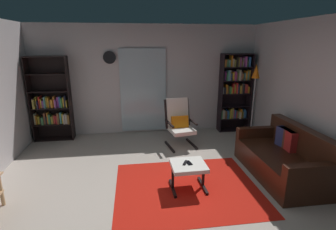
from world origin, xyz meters
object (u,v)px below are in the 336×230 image
bookshelf_near_sofa (235,89)px  floor_lamp_by_shelf (255,82)px  bookshelf_near_tv (52,104)px  wall_clock (109,57)px  leather_sofa (284,158)px  tv_remote (185,163)px  ottoman (188,168)px  lounge_armchair (179,121)px  cell_phone (189,163)px

bookshelf_near_sofa → floor_lamp_by_shelf: size_ratio=1.10×
bookshelf_near_tv → wall_clock: bearing=7.7°
bookshelf_near_tv → leather_sofa: 4.92m
tv_remote → leather_sofa: bearing=32.9°
leather_sofa → tv_remote: (-1.73, -0.17, 0.12)m
ottoman → wall_clock: wall_clock is taller
lounge_armchair → floor_lamp_by_shelf: (1.62, -0.08, 0.84)m
lounge_armchair → tv_remote: (-0.23, -1.73, -0.11)m
ottoman → tv_remote: size_ratio=3.68×
leather_sofa → lounge_armchair: (-1.50, 1.56, 0.23)m
bookshelf_near_tv → cell_phone: 3.64m
bookshelf_near_tv → tv_remote: bookshelf_near_tv is taller
tv_remote → cell_phone: bearing=20.1°
floor_lamp_by_shelf → ottoman: bearing=-137.1°
floor_lamp_by_shelf → bookshelf_near_sofa: bearing=95.7°
ottoman → tv_remote: tv_remote is taller
leather_sofa → floor_lamp_by_shelf: size_ratio=0.98×
lounge_armchair → cell_phone: bearing=-95.8°
wall_clock → cell_phone: bearing=-63.9°
floor_lamp_by_shelf → wall_clock: wall_clock is taller
leather_sofa → cell_phone: (-1.68, -0.18, 0.12)m
bookshelf_near_sofa → cell_phone: bearing=-124.1°
ottoman → wall_clock: bearing=115.8°
ottoman → floor_lamp_by_shelf: (1.80, 1.67, 1.03)m
bookshelf_near_sofa → floor_lamp_by_shelf: (0.09, -0.86, 0.30)m
floor_lamp_by_shelf → wall_clock: 3.29m
cell_phone → floor_lamp_by_shelf: bearing=31.5°
tv_remote → lounge_armchair: bearing=109.7°
ottoman → cell_phone: size_ratio=3.79×
leather_sofa → wall_clock: bearing=140.2°
leather_sofa → cell_phone: bearing=-174.0°
bookshelf_near_sofa → lounge_armchair: bookshelf_near_sofa is taller
lounge_armchair → bookshelf_near_sofa: bearing=27.0°
lounge_armchair → ottoman: 1.77m
bookshelf_near_tv → cell_phone: bearing=-43.2°
bookshelf_near_sofa → bookshelf_near_tv: bearing=-179.5°
wall_clock → bookshelf_near_tv: bearing=-172.3°
lounge_armchair → cell_phone: lounge_armchair is taller
bookshelf_near_sofa → leather_sofa: bookshelf_near_sofa is taller
bookshelf_near_tv → leather_sofa: bearing=-28.1°
lounge_armchair → cell_phone: 1.75m
floor_lamp_by_shelf → wall_clock: (-3.09, 1.01, 0.48)m
lounge_armchair → bookshelf_near_tv: bearing=165.2°
leather_sofa → ottoman: (-1.69, -0.19, 0.04)m
tv_remote → floor_lamp_by_shelf: (1.84, 1.65, 0.94)m
bookshelf_near_sofa → wall_clock: wall_clock is taller
floor_lamp_by_shelf → bookshelf_near_tv: bearing=169.5°
bookshelf_near_tv → leather_sofa: bookshelf_near_tv is taller
bookshelf_near_tv → lounge_armchair: (2.81, -0.74, -0.31)m
tv_remote → wall_clock: size_ratio=0.50×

